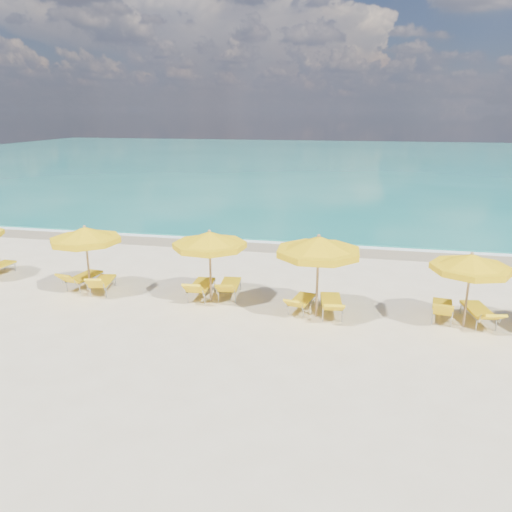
# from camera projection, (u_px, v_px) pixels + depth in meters

# --- Properties ---
(ground_plane) EXTENTS (120.00, 120.00, 0.00)m
(ground_plane) POSITION_uv_depth(u_px,v_px,m) (246.00, 305.00, 15.93)
(ground_plane) COLOR beige
(ocean) EXTENTS (120.00, 80.00, 0.30)m
(ocean) POSITION_uv_depth(u_px,v_px,m) (335.00, 161.00, 60.98)
(ocean) COLOR #147167
(ocean) RESTS_ON ground
(wet_sand_band) EXTENTS (120.00, 2.60, 0.01)m
(wet_sand_band) POSITION_uv_depth(u_px,v_px,m) (283.00, 246.00, 22.88)
(wet_sand_band) COLOR tan
(wet_sand_band) RESTS_ON ground
(foam_line) EXTENTS (120.00, 1.20, 0.03)m
(foam_line) POSITION_uv_depth(u_px,v_px,m) (285.00, 241.00, 23.63)
(foam_line) COLOR white
(foam_line) RESTS_ON ground
(whitecap_near) EXTENTS (14.00, 0.36, 0.05)m
(whitecap_near) POSITION_uv_depth(u_px,v_px,m) (216.00, 204.00, 33.08)
(whitecap_near) COLOR white
(whitecap_near) RESTS_ON ground
(whitecap_far) EXTENTS (18.00, 0.30, 0.05)m
(whitecap_far) POSITION_uv_depth(u_px,v_px,m) (425.00, 194.00, 36.86)
(whitecap_far) COLOR white
(whitecap_far) RESTS_ON ground
(umbrella_2) EXTENTS (2.86, 2.86, 2.36)m
(umbrella_2) POSITION_uv_depth(u_px,v_px,m) (85.00, 236.00, 16.43)
(umbrella_2) COLOR tan
(umbrella_2) RESTS_ON ground
(umbrella_3) EXTENTS (2.92, 2.92, 2.39)m
(umbrella_3) POSITION_uv_depth(u_px,v_px,m) (210.00, 240.00, 15.69)
(umbrella_3) COLOR tan
(umbrella_3) RESTS_ON ground
(umbrella_4) EXTENTS (3.34, 3.34, 2.56)m
(umbrella_4) POSITION_uv_depth(u_px,v_px,m) (318.00, 247.00, 14.44)
(umbrella_4) COLOR tan
(umbrella_4) RESTS_ON ground
(umbrella_5) EXTENTS (2.39, 2.39, 2.23)m
(umbrella_5) POSITION_uv_depth(u_px,v_px,m) (471.00, 263.00, 13.80)
(umbrella_5) COLOR tan
(umbrella_5) RESTS_ON ground
(lounger_2_left) EXTENTS (0.84, 1.86, 0.81)m
(lounger_2_left) POSITION_uv_depth(u_px,v_px,m) (84.00, 281.00, 17.47)
(lounger_2_left) COLOR #A5A8AD
(lounger_2_left) RESTS_ON ground
(lounger_2_right) EXTENTS (0.91, 1.78, 0.81)m
(lounger_2_right) POSITION_uv_depth(u_px,v_px,m) (103.00, 286.00, 17.03)
(lounger_2_right) COLOR #A5A8AD
(lounger_2_right) RESTS_ON ground
(lounger_3_left) EXTENTS (0.71, 1.92, 0.85)m
(lounger_3_left) POSITION_uv_depth(u_px,v_px,m) (201.00, 290.00, 16.54)
(lounger_3_left) COLOR #A5A8AD
(lounger_3_left) RESTS_ON ground
(lounger_3_right) EXTENTS (0.80, 1.91, 0.80)m
(lounger_3_right) POSITION_uv_depth(u_px,v_px,m) (230.00, 290.00, 16.63)
(lounger_3_right) COLOR #A5A8AD
(lounger_3_right) RESTS_ON ground
(lounger_4_left) EXTENTS (0.84, 1.70, 0.71)m
(lounger_4_left) POSITION_uv_depth(u_px,v_px,m) (301.00, 305.00, 15.42)
(lounger_4_left) COLOR #A5A8AD
(lounger_4_left) RESTS_ON ground
(lounger_4_right) EXTENTS (0.86, 1.97, 0.77)m
(lounger_4_right) POSITION_uv_depth(u_px,v_px,m) (331.00, 307.00, 15.16)
(lounger_4_right) COLOR #A5A8AD
(lounger_4_right) RESTS_ON ground
(lounger_5_left) EXTENTS (0.81, 1.75, 0.82)m
(lounger_5_left) POSITION_uv_depth(u_px,v_px,m) (442.00, 312.00, 14.82)
(lounger_5_left) COLOR #A5A8AD
(lounger_5_left) RESTS_ON ground
(lounger_5_right) EXTENTS (0.94, 1.94, 0.74)m
(lounger_5_right) POSITION_uv_depth(u_px,v_px,m) (478.00, 316.00, 14.54)
(lounger_5_right) COLOR #A5A8AD
(lounger_5_right) RESTS_ON ground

